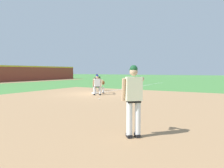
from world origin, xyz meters
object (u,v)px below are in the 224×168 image
object	(u,v)px
first_base_bag	(95,93)
baserunner	(97,84)
baseball	(99,99)
pitcher	(134,96)
first_baseman	(100,84)
umpire	(97,82)

from	to	relation	value
first_base_bag	baserunner	bearing A→B (deg)	-137.47
baserunner	first_base_bag	bearing A→B (deg)	42.53
baseball	baserunner	xyz separation A→B (m)	(1.91, 1.38, 0.76)
first_base_bag	pitcher	distance (m)	11.03
first_baseman	umpire	size ratio (longest dim) A/B	0.92
first_base_bag	baseball	bearing A→B (deg)	-142.01
pitcher	baserunner	size ratio (longest dim) A/B	1.27
first_base_bag	first_baseman	size ratio (longest dim) A/B	0.28
baserunner	umpire	bearing A→B (deg)	33.38
baserunner	umpire	size ratio (longest dim) A/B	1.00
baserunner	umpire	xyz separation A→B (m)	(2.60, 1.71, 0.00)
first_base_bag	pitcher	bearing A→B (deg)	-141.06
pitcher	umpire	bearing A→B (deg)	37.33
first_base_bag	pitcher	xyz separation A→B (m)	(-8.54, -6.90, 1.01)
first_base_bag	pitcher	size ratio (longest dim) A/B	0.20
baseball	first_baseman	bearing A→B (deg)	32.10
first_base_bag	baseball	size ratio (longest dim) A/B	5.14
baseball	pitcher	world-z (taller)	pitcher
first_base_bag	baserunner	size ratio (longest dim) A/B	0.26
baseball	umpire	xyz separation A→B (m)	(4.51, 3.10, 0.76)
pitcher	first_baseman	bearing A→B (deg)	37.11
pitcher	first_baseman	size ratio (longest dim) A/B	1.39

